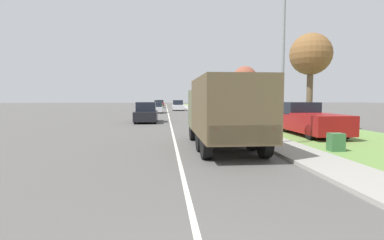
{
  "coord_description": "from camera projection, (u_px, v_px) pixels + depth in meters",
  "views": [
    {
      "loc": [
        -0.48,
        -1.66,
        2.1
      ],
      "look_at": [
        0.78,
        12.06,
        1.08
      ],
      "focal_mm": 28.0,
      "sensor_mm": 36.0,
      "label": 1
    }
  ],
  "objects": [
    {
      "name": "ground_plane",
      "position": [
        168.0,
        113.0,
        41.57
      ],
      "size": [
        180.0,
        180.0,
        0.0
      ],
      "primitive_type": "plane",
      "color": "#565451"
    },
    {
      "name": "lane_centre_stripe",
      "position": [
        168.0,
        113.0,
        41.57
      ],
      "size": [
        0.12,
        120.0,
        0.0
      ],
      "color": "silver",
      "rests_on": "ground"
    },
    {
      "name": "sidewalk_right",
      "position": [
        200.0,
        112.0,
        41.98
      ],
      "size": [
        1.8,
        120.0,
        0.12
      ],
      "color": "#9E9B93",
      "rests_on": "ground"
    },
    {
      "name": "grass_strip_right",
      "position": [
        231.0,
        113.0,
        42.39
      ],
      "size": [
        7.0,
        120.0,
        0.02
      ],
      "color": "#6B9347",
      "rests_on": "ground"
    },
    {
      "name": "military_truck",
      "position": [
        224.0,
        109.0,
        12.35
      ],
      "size": [
        2.37,
        7.0,
        2.87
      ],
      "color": "#606647",
      "rests_on": "ground"
    },
    {
      "name": "car_nearest_ahead",
      "position": [
        146.0,
        113.0,
        25.72
      ],
      "size": [
        1.85,
        4.43,
        1.73
      ],
      "color": "black",
      "rests_on": "ground"
    },
    {
      "name": "car_second_ahead",
      "position": [
        156.0,
        108.0,
        41.79
      ],
      "size": [
        1.78,
        4.35,
        1.52
      ],
      "color": "silver",
      "rests_on": "ground"
    },
    {
      "name": "car_third_ahead",
      "position": [
        178.0,
        106.0,
        49.77
      ],
      "size": [
        1.8,
        4.27,
        1.71
      ],
      "color": "silver",
      "rests_on": "ground"
    },
    {
      "name": "car_fourth_ahead",
      "position": [
        158.0,
        104.0,
        63.29
      ],
      "size": [
        1.85,
        4.14,
        1.6
      ],
      "color": "#336B3D",
      "rests_on": "ground"
    },
    {
      "name": "car_farthest_ahead",
      "position": [
        160.0,
        103.0,
        77.52
      ],
      "size": [
        1.94,
        4.88,
        1.55
      ],
      "color": "maroon",
      "rests_on": "ground"
    },
    {
      "name": "pickup_truck",
      "position": [
        307.0,
        119.0,
        17.02
      ],
      "size": [
        2.03,
        5.65,
        1.82
      ],
      "color": "maroon",
      "rests_on": "grass_strip_right"
    },
    {
      "name": "lamp_post",
      "position": [
        279.0,
        45.0,
        13.14
      ],
      "size": [
        1.69,
        0.24,
        7.26
      ],
      "color": "gray",
      "rests_on": "sidewalk_right"
    },
    {
      "name": "tree_mid_right",
      "position": [
        311.0,
        56.0,
        18.85
      ],
      "size": [
        2.61,
        2.61,
        6.14
      ],
      "color": "brown",
      "rests_on": "grass_strip_right"
    },
    {
      "name": "tree_far_right",
      "position": [
        245.0,
        79.0,
        35.46
      ],
      "size": [
        2.84,
        2.84,
        5.83
      ],
      "color": "brown",
      "rests_on": "grass_strip_right"
    },
    {
      "name": "utility_box",
      "position": [
        336.0,
        142.0,
        11.7
      ],
      "size": [
        0.55,
        0.45,
        0.7
      ],
      "color": "#3D7042",
      "rests_on": "grass_strip_right"
    }
  ]
}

